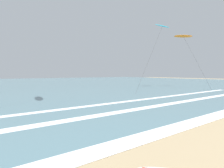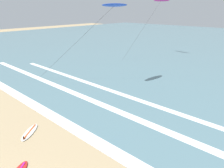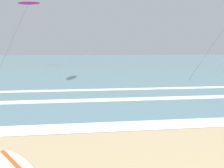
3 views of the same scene
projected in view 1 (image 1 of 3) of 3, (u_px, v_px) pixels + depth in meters
The scene contains 6 objects.
ocean_surface at pixel (29, 83), 44.89m from camera, with size 140.00×90.00×0.01m, color slate.
wave_foam_shoreline at pixel (206, 119), 9.32m from camera, with size 53.79×0.93×0.01m, color white.
wave_foam_mid_break at pixel (148, 107), 12.43m from camera, with size 53.88×0.72×0.01m, color white.
wave_foam_outer_break at pixel (104, 104), 13.69m from camera, with size 42.09×0.61×0.01m, color white.
kite_orange_high_left at pixel (183, 36), 28.45m from camera, with size 3.14×5.92×8.86m.
kite_cyan_high_right at pixel (162, 26), 27.06m from camera, with size 9.76×3.11×10.17m.
Camera 1 is at (-8.05, 2.59, 2.47)m, focal length 27.55 mm.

